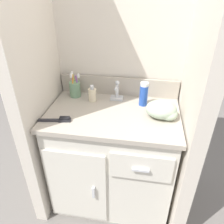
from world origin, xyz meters
name	(u,v)px	position (x,y,z in m)	size (l,w,h in m)	color
ground_plane	(113,194)	(0.00, 0.00, 0.00)	(6.00, 6.00, 0.00)	slate
wall_back	(120,51)	(0.00, 0.32, 1.10)	(1.04, 0.08, 2.20)	beige
wall_left	(34,62)	(-0.48, 0.00, 1.10)	(0.08, 0.63, 2.20)	beige
wall_right	(200,72)	(0.48, 0.00, 1.10)	(0.08, 0.63, 2.20)	beige
vanity	(112,157)	(0.00, 0.00, 0.41)	(0.86, 0.56, 0.79)	silver
backsplash	(118,86)	(0.00, 0.26, 0.86)	(0.86, 0.02, 0.14)	#B2A899
sink_faucet	(117,93)	(0.00, 0.19, 0.84)	(0.09, 0.09, 0.14)	silver
toothbrush_cup	(75,89)	(-0.31, 0.19, 0.85)	(0.08, 0.08, 0.18)	gray
soap_dispenser	(92,94)	(-0.17, 0.14, 0.84)	(0.05, 0.06, 0.12)	beige
shaving_cream_can	(144,94)	(0.19, 0.14, 0.87)	(0.06, 0.06, 0.16)	#234CB2
hairbrush	(59,120)	(-0.30, -0.15, 0.80)	(0.20, 0.06, 0.03)	#232328
hand_towel	(163,110)	(0.31, 0.00, 0.84)	(0.20, 0.16, 0.11)	#A8BCA3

